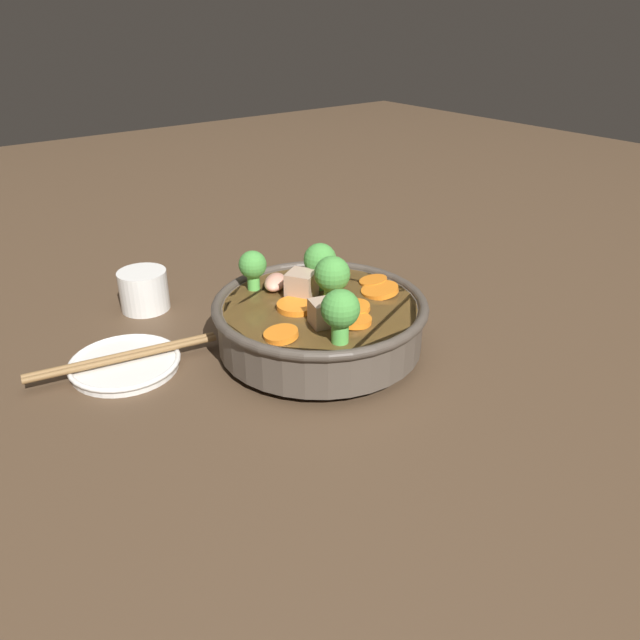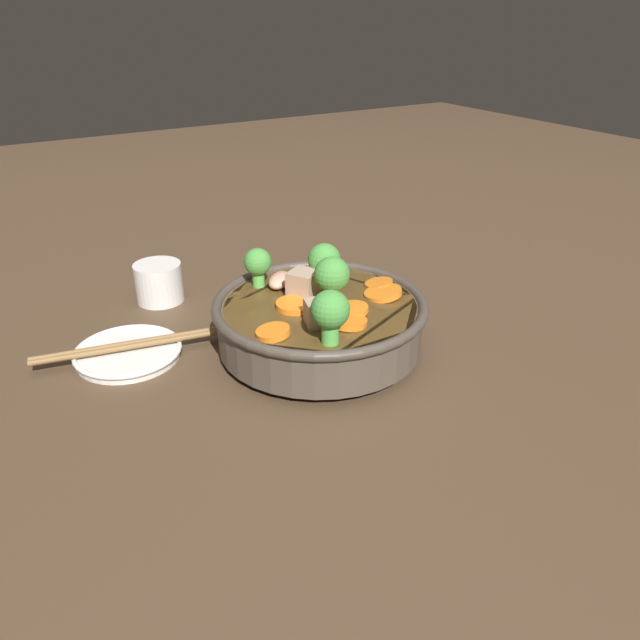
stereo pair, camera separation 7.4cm
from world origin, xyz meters
name	(u,v)px [view 2 (the right image)]	position (x,y,z in m)	size (l,w,h in m)	color
ground_plane	(320,350)	(0.00, 0.00, 0.00)	(3.00, 3.00, 0.00)	#4C3826
stirfry_bowl	(320,317)	(0.00, 0.00, 0.05)	(0.25, 0.25, 0.12)	#51473D
side_saucer	(128,353)	(0.10, 0.20, 0.01)	(0.13, 0.13, 0.01)	white
tea_cup	(159,282)	(0.24, 0.12, 0.03)	(0.07, 0.07, 0.05)	white
chopsticks_pair	(127,346)	(0.10, 0.20, 0.02)	(0.06, 0.21, 0.01)	olive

